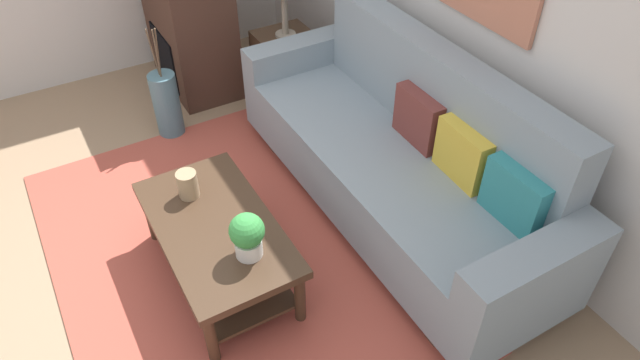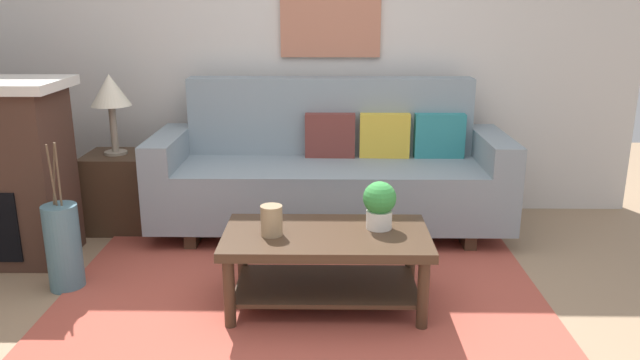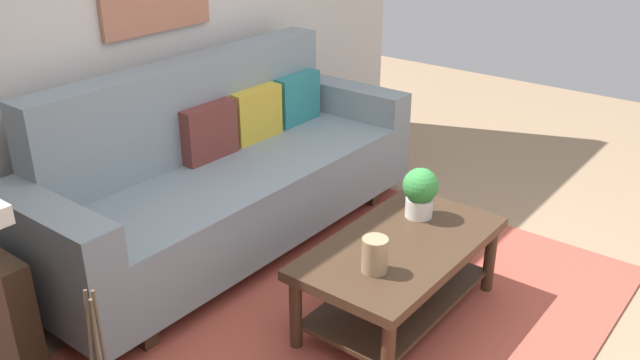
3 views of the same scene
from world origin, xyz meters
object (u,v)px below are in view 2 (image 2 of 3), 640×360
at_px(coffee_table, 326,253).
at_px(tabletop_vase, 272,220).
at_px(throw_pillow_mustard, 385,135).
at_px(throw_pillow_teal, 439,135).
at_px(framed_painting, 331,16).
at_px(potted_plant_tabletop, 379,203).
at_px(side_table, 119,191).
at_px(couch, 330,172).
at_px(floor_vase, 64,247).
at_px(table_lamp, 110,94).
at_px(throw_pillow_maroon, 330,135).

height_order(coffee_table, tabletop_vase, tabletop_vase).
bearing_deg(throw_pillow_mustard, throw_pillow_teal, 0.00).
xyz_separation_m(tabletop_vase, framed_painting, (0.31, 1.70, 1.00)).
distance_m(potted_plant_tabletop, side_table, 2.16).
height_order(couch, framed_painting, framed_painting).
bearing_deg(side_table, throw_pillow_mustard, 3.17).
bearing_deg(coffee_table, side_table, 141.27).
xyz_separation_m(throw_pillow_mustard, floor_vase, (-1.93, -1.12, -0.43)).
xyz_separation_m(side_table, table_lamp, (-0.00, 0.00, 0.71)).
distance_m(couch, table_lamp, 1.64).
xyz_separation_m(potted_plant_tabletop, table_lamp, (-1.80, 1.14, 0.42)).
bearing_deg(tabletop_vase, side_table, 134.46).
height_order(throw_pillow_mustard, side_table, throw_pillow_mustard).
xyz_separation_m(throw_pillow_teal, tabletop_vase, (-1.10, -1.36, -0.17)).
distance_m(couch, potted_plant_tabletop, 1.17).
bearing_deg(throw_pillow_maroon, table_lamp, -176.02).
xyz_separation_m(side_table, floor_vase, (0.00, -1.01, -0.03)).
bearing_deg(potted_plant_tabletop, throw_pillow_maroon, 101.88).
bearing_deg(floor_vase, side_table, 90.16).
bearing_deg(throw_pillow_maroon, framed_painting, 90.00).
height_order(throw_pillow_maroon, potted_plant_tabletop, throw_pillow_maroon).
relative_size(tabletop_vase, side_table, 0.29).
distance_m(tabletop_vase, potted_plant_tabletop, 0.59).
bearing_deg(couch, throw_pillow_mustard, 17.41).
xyz_separation_m(throw_pillow_teal, coffee_table, (-0.81, -1.32, -0.37)).
bearing_deg(couch, table_lamp, 179.37).
distance_m(throw_pillow_maroon, tabletop_vase, 1.41).
bearing_deg(side_table, coffee_table, -38.73).
bearing_deg(coffee_table, couch, 88.90).
bearing_deg(throw_pillow_teal, potted_plant_tabletop, -112.89).
distance_m(couch, throw_pillow_teal, 0.84).
xyz_separation_m(throw_pillow_maroon, potted_plant_tabletop, (0.26, -1.25, -0.11)).
xyz_separation_m(throw_pillow_mustard, table_lamp, (-1.94, -0.11, 0.31)).
relative_size(throw_pillow_mustard, side_table, 0.64).
relative_size(throw_pillow_maroon, throw_pillow_mustard, 1.00).
distance_m(throw_pillow_maroon, framed_painting, 0.90).
xyz_separation_m(coffee_table, table_lamp, (-1.52, 1.22, 0.68)).
relative_size(table_lamp, floor_vase, 1.12).
distance_m(potted_plant_tabletop, framed_painting, 1.87).
relative_size(side_table, framed_painting, 0.75).
distance_m(couch, throw_pillow_mustard, 0.48).
distance_m(table_lamp, framed_painting, 1.69).
bearing_deg(coffee_table, throw_pillow_mustard, 72.47).
relative_size(couch, side_table, 4.43).
height_order(floor_vase, framed_painting, framed_painting).
bearing_deg(throw_pillow_teal, tabletop_vase, -128.98).
bearing_deg(table_lamp, throw_pillow_maroon, 3.98).
xyz_separation_m(coffee_table, potted_plant_tabletop, (0.29, 0.07, 0.26)).
distance_m(throw_pillow_mustard, throw_pillow_teal, 0.40).
height_order(throw_pillow_mustard, floor_vase, throw_pillow_mustard).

